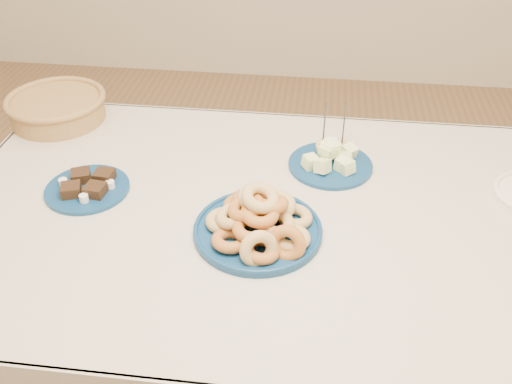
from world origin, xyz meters
TOP-DOWN VIEW (x-y plane):
  - ground at (0.00, 0.00)m, footprint 5.00×5.00m
  - dining_table at (0.00, 0.00)m, footprint 1.71×1.11m
  - donut_platter at (0.01, -0.10)m, footprint 0.41×0.41m
  - melon_plate at (0.19, 0.24)m, footprint 0.29×0.29m
  - brownie_plate at (-0.49, 0.03)m, footprint 0.29×0.29m
  - wicker_basket at (-0.73, 0.42)m, footprint 0.44×0.44m
  - candle_holder at (0.19, 0.33)m, footprint 0.11×0.11m

SIDE VIEW (x-z plane):
  - ground at x=0.00m, z-range 0.00..0.00m
  - dining_table at x=0.00m, z-range 0.27..1.02m
  - brownie_plate at x=-0.49m, z-range 0.74..0.78m
  - candle_holder at x=0.19m, z-range 0.68..0.85m
  - melon_plate at x=0.19m, z-range 0.73..0.82m
  - donut_platter at x=0.01m, z-range 0.71..0.86m
  - wicker_basket at x=-0.73m, z-range 0.75..0.84m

